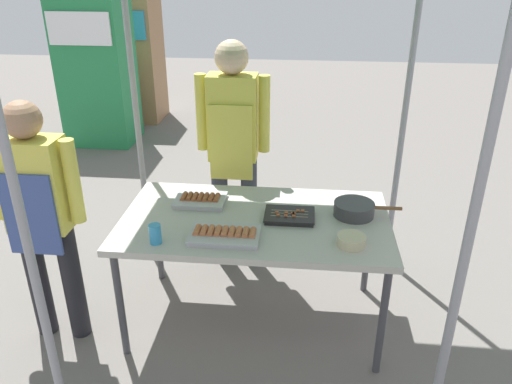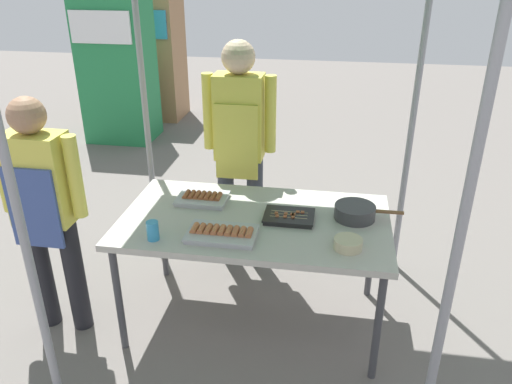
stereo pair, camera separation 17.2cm
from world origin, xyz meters
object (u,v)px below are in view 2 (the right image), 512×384
stall_table (255,226)px  vendor_woman (239,137)px  tray_meat_skewers (289,217)px  neighbor_stall_left (118,68)px  cooking_wok (355,211)px  tray_pork_links (202,198)px  tray_grilled_sausages (222,233)px  condiment_bowl (348,244)px  customer_nearby (44,202)px  neighbor_stall_right (148,58)px  drink_cup_near_edge (153,231)px

stall_table → vendor_woman: (-0.23, 0.72, 0.30)m
tray_meat_skewers → neighbor_stall_left: (-2.48, 3.27, 0.13)m
tray_meat_skewers → cooking_wok: bearing=11.5°
cooking_wok → vendor_woman: size_ratio=0.24×
tray_pork_links → tray_grilled_sausages: bearing=-61.9°
tray_meat_skewers → condiment_bowl: (0.35, -0.27, 0.01)m
condiment_bowl → neighbor_stall_left: 4.53m
tray_grilled_sausages → neighbor_stall_left: size_ratio=0.22×
neighbor_stall_left → vendor_woman: bearing=-51.5°
customer_nearby → stall_table: bearing=11.8°
tray_grilled_sausages → neighbor_stall_right: 5.01m
customer_nearby → drink_cup_near_edge: bearing=-7.1°
condiment_bowl → vendor_woman: vendor_woman is taller
neighbor_stall_right → condiment_bowl: bearing=-58.3°
neighbor_stall_left → condiment_bowl: bearing=-51.5°
cooking_wok → neighbor_stall_right: (-2.85, 4.20, 0.05)m
drink_cup_near_edge → neighbor_stall_right: bearing=110.7°
stall_table → tray_meat_skewers: tray_meat_skewers is taller
tray_pork_links → condiment_bowl: condiment_bowl is taller
stall_table → condiment_bowl: condiment_bowl is taller
vendor_woman → customer_nearby: size_ratio=1.12×
tray_grilled_sausages → neighbor_stall_right: bearing=115.0°
condiment_bowl → stall_table: bearing=155.3°
tray_pork_links → cooking_wok: (0.96, -0.07, 0.02)m
condiment_bowl → customer_nearby: customer_nearby is taller
stall_table → neighbor_stall_right: neighbor_stall_right is taller
tray_meat_skewers → drink_cup_near_edge: bearing=-153.5°
tray_meat_skewers → condiment_bowl: bearing=-38.4°
tray_pork_links → cooking_wok: cooking_wok is taller
tray_grilled_sausages → vendor_woman: bearing=95.2°
tray_grilled_sausages → vendor_woman: size_ratio=0.23×
tray_pork_links → vendor_woman: (0.14, 0.55, 0.23)m
tray_meat_skewers → neighbor_stall_right: bearing=119.9°
cooking_wok → drink_cup_near_edge: 1.18m
customer_nearby → neighbor_stall_left: 3.70m
stall_table → drink_cup_near_edge: bearing=-146.7°
stall_table → customer_nearby: 1.23m
cooking_wok → condiment_bowl: (-0.04, -0.35, -0.02)m
stall_table → drink_cup_near_edge: size_ratio=14.55×
tray_grilled_sausages → customer_nearby: size_ratio=0.26×
tray_grilled_sausages → customer_nearby: bearing=-179.7°
tray_meat_skewers → stall_table: bearing=-174.1°
cooking_wok → neighbor_stall_left: 4.29m
tray_grilled_sausages → vendor_woman: vendor_woman is taller
stall_table → vendor_woman: 0.81m
drink_cup_near_edge → vendor_woman: size_ratio=0.07×
tray_grilled_sausages → tray_pork_links: 0.47m
tray_pork_links → neighbor_stall_right: (-1.89, 4.13, 0.07)m
tray_pork_links → customer_nearby: size_ratio=0.21×
tray_meat_skewers → vendor_woman: bearing=121.9°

